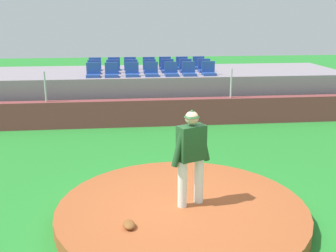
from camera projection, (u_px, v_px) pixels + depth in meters
ground_plane at (182, 218)px, 7.66m from camera, size 60.00×60.00×0.00m
pitchers_mound at (182, 212)px, 7.62m from camera, size 4.67×4.67×0.27m
pitcher at (191, 151)px, 7.36m from camera, size 0.80×0.44×1.83m
baseball at (183, 191)px, 8.14m from camera, size 0.07×0.07×0.07m
fielding_glove at (129, 225)px, 6.78m from camera, size 0.24×0.32×0.11m
brick_barrier at (154, 112)px, 13.96m from camera, size 16.93×0.40×0.92m
fence_post_left at (45, 87)px, 13.32m from camera, size 0.06×0.06×1.01m
fence_post_right at (231, 83)px, 13.99m from camera, size 0.06×0.06×1.01m
bleacher_platform at (149, 90)px, 16.32m from camera, size 15.17×3.90×1.55m
stadium_chair_0 at (93, 73)px, 14.51m from camera, size 0.48×0.44×0.50m
stadium_chair_1 at (112, 73)px, 14.53m from camera, size 0.48×0.44×0.50m
stadium_chair_2 at (132, 72)px, 14.66m from camera, size 0.48×0.44×0.50m
stadium_chair_3 at (152, 72)px, 14.73m from camera, size 0.48×0.44×0.50m
stadium_chair_4 at (171, 72)px, 14.77m from camera, size 0.48×0.44×0.50m
stadium_chair_5 at (189, 71)px, 14.84m from camera, size 0.48×0.44×0.50m
stadium_chair_6 at (209, 71)px, 14.96m from camera, size 0.48×0.44×0.50m
stadium_chair_7 at (94, 69)px, 15.34m from camera, size 0.48×0.44×0.50m
stadium_chair_8 at (113, 69)px, 15.41m from camera, size 0.48×0.44×0.50m
stadium_chair_9 at (131, 69)px, 15.48m from camera, size 0.48×0.44×0.50m
stadium_chair_10 at (150, 69)px, 15.56m from camera, size 0.48×0.44×0.50m
stadium_chair_11 at (168, 68)px, 15.66m from camera, size 0.48×0.44×0.50m
stadium_chair_12 at (186, 68)px, 15.71m from camera, size 0.48×0.44×0.50m
stadium_chair_13 at (204, 68)px, 15.78m from camera, size 0.48×0.44×0.50m
stadium_chair_14 at (95, 66)px, 16.23m from camera, size 0.48×0.44×0.50m
stadium_chair_15 at (114, 66)px, 16.31m from camera, size 0.48×0.44×0.50m
stadium_chair_16 at (130, 66)px, 16.38m from camera, size 0.48×0.44×0.50m
stadium_chair_17 at (149, 66)px, 16.41m from camera, size 0.48×0.44×0.50m
stadium_chair_18 at (165, 65)px, 16.53m from camera, size 0.48×0.44×0.50m
stadium_chair_19 at (182, 65)px, 16.57m from camera, size 0.48×0.44×0.50m
stadium_chair_20 at (199, 65)px, 16.67m from camera, size 0.48×0.44×0.50m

